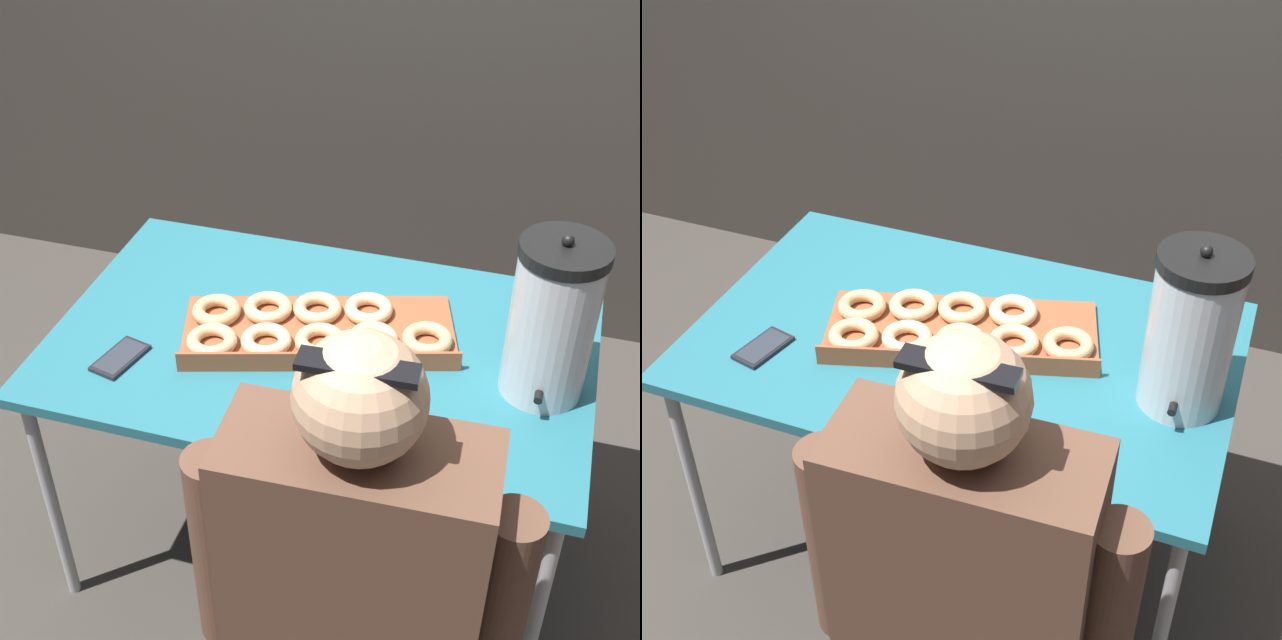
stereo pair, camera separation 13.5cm
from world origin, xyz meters
TOP-DOWN VIEW (x-y plane):
  - ground_plane at (0.00, 0.00)m, footprint 12.00×12.00m
  - folding_table at (0.00, 0.00)m, footprint 1.28×0.81m
  - donut_box at (-0.03, 0.01)m, footprint 0.70×0.45m
  - coffee_urn at (0.52, -0.03)m, footprint 0.19×0.21m
  - cell_phone at (-0.43, -0.20)m, footprint 0.10×0.15m
  - person_seated at (0.25, -0.65)m, footprint 0.61×0.26m

SIDE VIEW (x-z plane):
  - ground_plane at x=0.00m, z-range 0.00..0.00m
  - person_seated at x=0.25m, z-range -0.03..1.24m
  - folding_table at x=0.00m, z-range 0.32..1.04m
  - cell_phone at x=-0.43m, z-range 0.73..0.74m
  - donut_box at x=-0.03m, z-range 0.72..0.77m
  - coffee_urn at x=0.52m, z-range 0.72..1.12m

